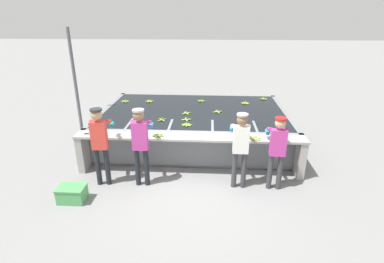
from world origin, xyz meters
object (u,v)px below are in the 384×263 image
Objects in this scene: banana_bunch_floating_2 at (125,101)px; banana_bunch_floating_3 at (162,120)px; banana_bunch_floating_1 at (218,112)px; support_post_left at (76,87)px; banana_bunch_floating_8 at (187,125)px; worker_0 at (100,139)px; banana_bunch_ledge_0 at (158,136)px; banana_bunch_floating_0 at (150,101)px; banana_bunch_floating_5 at (186,120)px; banana_bunch_ledge_1 at (255,138)px; worker_3 at (277,146)px; banana_bunch_floating_6 at (201,101)px; worker_1 at (140,140)px; knife_0 at (90,134)px; banana_bunch_floating_7 at (245,103)px; banana_bunch_floating_9 at (186,113)px; banana_bunch_floating_4 at (264,99)px; worker_2 at (241,143)px; crate at (72,194)px.

banana_bunch_floating_2 and banana_bunch_floating_3 have the same top height.
banana_bunch_floating_1 is 4.07m from support_post_left.
banana_bunch_floating_8 is at bearing -26.12° from banana_bunch_floating_3.
banana_bunch_ledge_0 is (1.13, 0.53, -0.11)m from worker_0.
support_post_left is at bearing 161.56° from banana_bunch_floating_3.
banana_bunch_floating_0 and banana_bunch_floating_5 have the same top height.
worker_3 is at bearing -46.92° from banana_bunch_ledge_1.
banana_bunch_ledge_0 is (-0.89, -2.96, 0.00)m from banana_bunch_floating_6.
worker_1 is 6.17× the size of banana_bunch_ledge_1.
banana_bunch_ledge_0 is at bearing -1.48° from knife_0.
worker_3 reaches higher than banana_bunch_floating_3.
worker_0 is 3.48m from banana_bunch_floating_1.
banana_bunch_floating_2 and banana_bunch_floating_7 have the same top height.
banana_bunch_ledge_0 is (-1.38, -1.87, 0.00)m from banana_bunch_floating_1.
worker_1 is at bearing -125.17° from banana_bunch_floating_8.
banana_bunch_floating_3 is 0.83× the size of banana_bunch_floating_6.
banana_bunch_ledge_0 is at bearing 60.97° from worker_1.
banana_bunch_floating_6 is 1.34m from banana_bunch_floating_9.
banana_bunch_floating_7 is 0.09× the size of support_post_left.
banana_bunch_floating_4 is (4.03, 3.85, -0.11)m from worker_0.
support_post_left reaches higher than banana_bunch_ledge_1.
banana_bunch_floating_4 is at bearing 74.06° from worker_2.
worker_0 reaches higher than banana_bunch_floating_4.
banana_bunch_floating_1 is 1.19m from banana_bunch_floating_6.
banana_bunch_floating_1 is at bearing 31.69° from knife_0.
crate is at bearing -120.21° from banana_bunch_floating_6.
banana_bunch_floating_4 is 2.03m from banana_bunch_floating_6.
worker_0 is 1.93m from banana_bunch_floating_3.
worker_3 reaches higher than banana_bunch_floating_2.
banana_bunch_floating_8 reaches higher than crate.
banana_bunch_floating_4 is 0.99× the size of banana_bunch_floating_5.
banana_bunch_ledge_0 is at bearing -106.99° from banana_bunch_floating_9.
support_post_left is at bearing 157.64° from banana_bunch_ledge_1.
worker_3 is 2.97m from banana_bunch_floating_9.
banana_bunch_floating_0 is 1.69m from banana_bunch_floating_9.
banana_bunch_floating_5 is at bearing 143.59° from banana_bunch_ledge_1.
banana_bunch_floating_8 is (-0.78, -1.12, -0.00)m from banana_bunch_floating_1.
banana_bunch_floating_7 and banana_bunch_floating_8 have the same top height.
banana_bunch_floating_3 is 1.08m from banana_bunch_ledge_0.
worker_3 is 2.58m from banana_bunch_floating_5.
worker_1 is 1.59m from banana_bunch_floating_3.
banana_bunch_ledge_1 is (1.61, -1.19, 0.00)m from banana_bunch_floating_5.
worker_1 is 3.65m from banana_bunch_floating_6.
banana_bunch_floating_0 is 2.32m from banana_bunch_floating_1.
knife_0 is at bearing 171.62° from worker_2.
knife_0 reaches higher than crate.
banana_bunch_floating_1 is at bearing 28.65° from banana_bunch_floating_3.
banana_bunch_floating_4 is 0.83m from banana_bunch_floating_7.
banana_bunch_floating_3 is at bearing 153.88° from banana_bunch_floating_8.
banana_bunch_floating_5 is 2.00m from banana_bunch_ledge_1.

